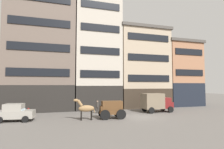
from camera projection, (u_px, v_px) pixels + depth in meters
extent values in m
plane|color=#605B56|center=(138.00, 117.00, 21.36)|extent=(120.00, 120.00, 0.00)
cube|color=black|center=(40.00, 98.00, 27.31)|extent=(9.73, 5.80, 3.79)
cube|color=#66564C|center=(42.00, 40.00, 27.84)|extent=(9.73, 5.80, 14.03)
cube|color=black|center=(39.00, 72.00, 24.70)|extent=(8.17, 0.12, 1.10)
cube|color=black|center=(40.00, 47.00, 24.91)|extent=(8.17, 0.12, 1.10)
cube|color=black|center=(40.00, 22.00, 25.12)|extent=(8.17, 0.12, 1.10)
cube|color=black|center=(96.00, 97.00, 29.80)|extent=(7.23, 5.80, 3.69)
cube|color=#B7AD9E|center=(97.00, 44.00, 30.33)|extent=(7.23, 5.80, 14.15)
cube|color=#47423D|center=(97.00, 1.00, 30.77)|extent=(7.73, 6.30, 0.50)
cube|color=black|center=(101.00, 74.00, 27.19)|extent=(6.07, 0.12, 1.10)
cube|color=black|center=(101.00, 51.00, 27.40)|extent=(6.07, 0.12, 1.10)
cube|color=black|center=(101.00, 28.00, 27.61)|extent=(6.07, 0.12, 1.10)
cube|color=black|center=(101.00, 5.00, 27.82)|extent=(6.07, 0.12, 1.10)
cube|color=#33281E|center=(141.00, 97.00, 32.15)|extent=(8.85, 5.80, 3.21)
cube|color=tan|center=(141.00, 60.00, 32.56)|extent=(8.85, 5.80, 10.19)
cube|color=#47423D|center=(141.00, 31.00, 32.88)|extent=(9.35, 6.30, 0.50)
cube|color=black|center=(149.00, 78.00, 29.52)|extent=(7.43, 0.12, 1.10)
cube|color=black|center=(149.00, 58.00, 29.73)|extent=(7.43, 0.12, 1.10)
cube|color=black|center=(149.00, 37.00, 29.93)|extent=(7.43, 0.12, 1.10)
cube|color=black|center=(179.00, 94.00, 34.48)|extent=(6.77, 5.80, 4.15)
cube|color=#9E6B4C|center=(179.00, 64.00, 34.83)|extent=(6.77, 5.80, 7.40)
cube|color=#47423D|center=(178.00, 44.00, 35.07)|extent=(7.27, 6.30, 0.50)
cube|color=black|center=(190.00, 73.00, 31.89)|extent=(5.69, 0.12, 1.10)
cube|color=black|center=(189.00, 52.00, 32.11)|extent=(5.69, 0.12, 1.10)
cube|color=brown|center=(112.00, 112.00, 20.43)|extent=(2.79, 1.51, 0.36)
cube|color=brown|center=(112.00, 106.00, 20.47)|extent=(2.37, 1.28, 1.10)
cube|color=brown|center=(102.00, 108.00, 20.21)|extent=(0.48, 1.07, 0.50)
cylinder|color=black|center=(105.00, 115.00, 19.54)|extent=(1.10, 0.17, 1.10)
cylinder|color=black|center=(103.00, 113.00, 20.92)|extent=(1.10, 0.17, 1.10)
cylinder|color=black|center=(121.00, 114.00, 19.92)|extent=(1.10, 0.17, 1.10)
cylinder|color=black|center=(118.00, 113.00, 21.31)|extent=(1.10, 0.17, 1.10)
ellipsoid|color=#937047|center=(86.00, 108.00, 19.62)|extent=(1.74, 0.73, 0.70)
cylinder|color=#937047|center=(80.00, 103.00, 19.51)|extent=(0.69, 0.37, 0.76)
ellipsoid|color=#937047|center=(76.00, 100.00, 19.44)|extent=(0.58, 0.28, 0.30)
cylinder|color=#937047|center=(94.00, 110.00, 19.79)|extent=(0.27, 0.12, 0.65)
cylinder|color=black|center=(81.00, 116.00, 19.28)|extent=(0.14, 0.14, 0.95)
cylinder|color=black|center=(81.00, 116.00, 19.64)|extent=(0.14, 0.14, 0.95)
cylinder|color=black|center=(92.00, 116.00, 19.52)|extent=(0.14, 0.14, 0.95)
cylinder|color=black|center=(91.00, 115.00, 19.87)|extent=(0.14, 0.14, 0.95)
cube|color=maroon|center=(164.00, 103.00, 25.76)|extent=(1.43, 1.72, 1.50)
cube|color=maroon|center=(168.00, 105.00, 25.96)|extent=(0.92, 1.46, 0.80)
cube|color=#756651|center=(153.00, 101.00, 25.23)|extent=(2.83, 1.95, 2.10)
cube|color=silver|center=(166.00, 101.00, 25.92)|extent=(0.21, 1.36, 0.64)
cylinder|color=black|center=(163.00, 108.00, 26.75)|extent=(0.84, 0.23, 0.84)
cylinder|color=black|center=(171.00, 109.00, 24.95)|extent=(0.84, 0.23, 0.84)
cylinder|color=black|center=(145.00, 109.00, 25.84)|extent=(0.84, 0.23, 0.84)
cylinder|color=black|center=(151.00, 110.00, 24.03)|extent=(0.84, 0.23, 0.84)
cube|color=gray|center=(15.00, 114.00, 18.87)|extent=(3.85, 1.99, 0.80)
cube|color=gray|center=(14.00, 107.00, 18.89)|extent=(1.94, 1.63, 0.70)
cube|color=silver|center=(23.00, 108.00, 19.04)|extent=(0.47, 1.34, 0.56)
cylinder|color=black|center=(30.00, 116.00, 19.89)|extent=(0.68, 0.25, 0.66)
cylinder|color=black|center=(25.00, 119.00, 18.24)|extent=(0.68, 0.25, 0.66)
cylinder|color=black|center=(6.00, 117.00, 19.45)|extent=(0.68, 0.25, 0.66)
cylinder|color=#38332D|center=(97.00, 110.00, 24.28)|extent=(0.16, 0.16, 0.85)
cylinder|color=#38332D|center=(98.00, 110.00, 24.33)|extent=(0.16, 0.16, 0.85)
cylinder|color=#38332D|center=(97.00, 105.00, 24.35)|extent=(0.51, 0.51, 0.62)
sphere|color=tan|center=(97.00, 101.00, 24.37)|extent=(0.22, 0.22, 0.22)
cylinder|color=#38332D|center=(97.00, 101.00, 24.38)|extent=(0.28, 0.28, 0.02)
cylinder|color=#38332D|center=(97.00, 100.00, 24.38)|extent=(0.18, 0.18, 0.09)
cylinder|color=maroon|center=(28.00, 112.00, 23.30)|extent=(0.24, 0.24, 0.70)
sphere|color=maroon|center=(28.00, 109.00, 23.32)|extent=(0.22, 0.22, 0.22)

